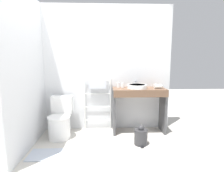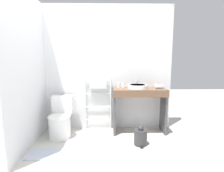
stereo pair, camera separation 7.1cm
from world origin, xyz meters
name	(u,v)px [view 1 (the left image)]	position (x,y,z in m)	size (l,w,h in m)	color
ground_plane	(106,160)	(0.00, 0.00, 0.00)	(12.00, 12.00, 0.00)	beige
wall_back	(105,69)	(0.00, 1.26, 1.26)	(2.68, 0.12, 2.51)	silver
wall_side	(28,71)	(-1.28, 0.60, 1.26)	(0.12, 1.80, 2.51)	silver
toilet	(60,121)	(-0.85, 0.83, 0.31)	(0.41, 0.56, 0.75)	white
towel_radiator	(98,93)	(-0.16, 1.16, 0.76)	(0.55, 0.06, 1.07)	white
vanity_counter	(139,102)	(0.66, 0.97, 0.61)	(1.02, 0.44, 0.89)	brown
sink_basin	(137,86)	(0.62, 0.97, 0.93)	(0.38, 0.38, 0.07)	white
faucet	(135,82)	(0.62, 1.15, 0.98)	(0.02, 0.10, 0.14)	silver
cup_near_wall	(118,85)	(0.27, 1.11, 0.94)	(0.06, 0.06, 0.10)	white
cup_near_edge	(123,85)	(0.35, 1.07, 0.94)	(0.06, 0.06, 0.09)	white
hair_dryer	(158,86)	(1.03, 0.96, 0.93)	(0.18, 0.18, 0.08)	white
trash_bin	(141,136)	(0.60, 0.45, 0.14)	(0.23, 0.26, 0.34)	#333335
bath_mat	(47,155)	(-0.89, 0.17, 0.01)	(0.56, 0.36, 0.01)	#B2BCCC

